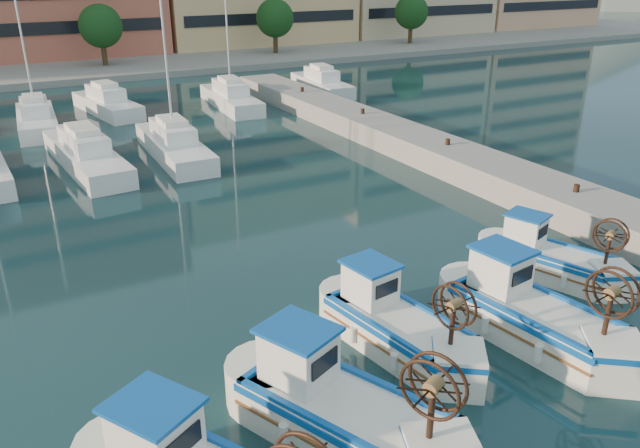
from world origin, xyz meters
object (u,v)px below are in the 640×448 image
Objects in this scene: fishing_boat_b at (340,409)px; fishing_boat_d at (531,313)px; fishing_boat_e at (550,257)px; fishing_boat_c at (395,324)px.

fishing_boat_d is at bearing -15.47° from fishing_boat_b.
fishing_boat_e is (3.48, 2.45, -0.14)m from fishing_boat_d.
fishing_boat_b is at bearing 179.85° from fishing_boat_d.
fishing_boat_b reaches higher than fishing_boat_c.
fishing_boat_b is 1.23× the size of fishing_boat_e.
fishing_boat_c is at bearing 13.83° from fishing_boat_b.
fishing_boat_e is (10.14, 3.36, -0.16)m from fishing_boat_b.
fishing_boat_c is 3.82m from fishing_boat_d.
fishing_boat_c is 0.92× the size of fishing_boat_d.
fishing_boat_b reaches higher than fishing_boat_d.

